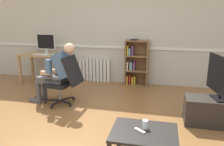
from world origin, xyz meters
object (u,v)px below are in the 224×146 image
at_px(tv_screen, 222,78).
at_px(drinking_glass, 145,124).
at_px(keyboard, 42,54).
at_px(tv_stand, 218,112).
at_px(office_chair, 65,79).
at_px(computer_mouse, 54,55).
at_px(person_seated, 57,72).
at_px(spare_remote, 140,131).
at_px(bookshelf, 135,64).
at_px(radiator, 93,70).
at_px(coffee_table, 144,135).
at_px(computer_desk, 45,58).
at_px(imac_monitor, 46,42).

height_order(tv_screen, drinking_glass, tv_screen).
height_order(keyboard, tv_stand, keyboard).
bearing_deg(tv_stand, office_chair, 174.98).
bearing_deg(computer_mouse, person_seated, -60.65).
distance_m(keyboard, spare_remote, 3.83).
relative_size(office_chair, person_seated, 0.80).
distance_m(bookshelf, radiator, 1.18).
bearing_deg(coffee_table, keyboard, 137.11).
xyz_separation_m(computer_desk, coffee_table, (2.81, -2.75, -0.29)).
height_order(keyboard, bookshelf, bookshelf).
distance_m(tv_screen, drinking_glass, 1.61).
distance_m(computer_desk, bookshelf, 2.32).
distance_m(radiator, tv_stand, 3.33).
xyz_separation_m(imac_monitor, tv_stand, (3.86, -1.60, -0.83)).
xyz_separation_m(keyboard, office_chair, (1.15, -1.15, -0.24)).
bearing_deg(drinking_glass, computer_mouse, 134.18).
bearing_deg(computer_mouse, tv_screen, -21.57).
relative_size(computer_desk, radiator, 1.29).
xyz_separation_m(imac_monitor, office_chair, (1.13, -1.36, -0.52)).
bearing_deg(drinking_glass, tv_screen, 47.21).
bearing_deg(keyboard, tv_screen, -19.64).
bearing_deg(tv_screen, bookshelf, 28.39).
bearing_deg(computer_mouse, imac_monitor, 147.31).
relative_size(keyboard, person_seated, 0.36).
bearing_deg(spare_remote, keyboard, -96.65).
bearing_deg(office_chair, bookshelf, 148.83).
relative_size(computer_mouse, tv_screen, 0.10).
xyz_separation_m(person_seated, tv_screen, (2.91, -0.26, 0.14)).
height_order(radiator, tv_stand, radiator).
xyz_separation_m(tv_screen, coffee_table, (-1.07, -1.23, -0.43)).
distance_m(bookshelf, tv_screen, 2.42).
bearing_deg(tv_screen, computer_desk, 55.99).
height_order(computer_mouse, coffee_table, computer_mouse).
bearing_deg(tv_stand, coffee_table, -131.12).
bearing_deg(radiator, drinking_glass, -61.71).
bearing_deg(bookshelf, person_seated, -130.55).
height_order(tv_screen, coffee_table, tv_screen).
xyz_separation_m(imac_monitor, keyboard, (-0.02, -0.22, -0.28)).
relative_size(imac_monitor, radiator, 0.54).
xyz_separation_m(computer_desk, spare_remote, (2.76, -2.77, -0.23)).
relative_size(radiator, drinking_glass, 8.90).
distance_m(office_chair, tv_stand, 2.76).
distance_m(computer_desk, drinking_glass, 3.89).
relative_size(bookshelf, drinking_glass, 11.02).
bearing_deg(tv_stand, tv_screen, 12.54).
relative_size(person_seated, drinking_glass, 11.58).
bearing_deg(computer_mouse, keyboard, -176.51).
relative_size(computer_mouse, bookshelf, 0.09).
xyz_separation_m(keyboard, computer_mouse, (0.33, 0.02, 0.01)).
height_order(drinking_glass, spare_remote, drinking_glass).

